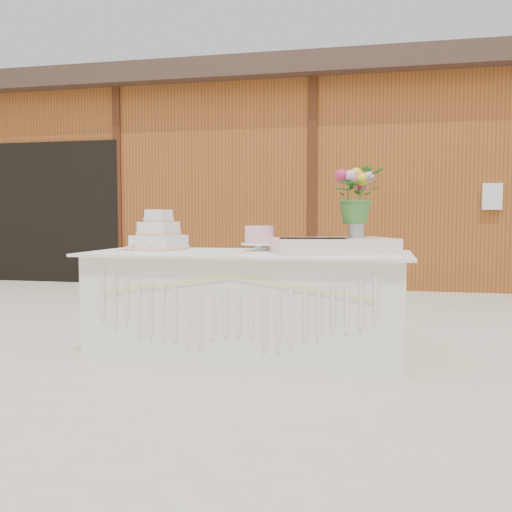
{
  "coord_description": "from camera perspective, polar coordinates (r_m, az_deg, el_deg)",
  "views": [
    {
      "loc": [
        0.99,
        -4.14,
        1.04
      ],
      "look_at": [
        0.0,
        0.3,
        0.72
      ],
      "focal_mm": 40.0,
      "sensor_mm": 36.0,
      "label": 1
    }
  ],
  "objects": [
    {
      "name": "loose_flowers",
      "position": [
        4.61,
        -12.41,
        0.67
      ],
      "size": [
        0.21,
        0.32,
        0.02
      ],
      "primitive_type": null,
      "rotation": [
        0.0,
        0.0,
        -0.31
      ],
      "color": "pink",
      "rests_on": "cake_table"
    },
    {
      "name": "bouquet",
      "position": [
        4.15,
        10.04,
        6.61
      ],
      "size": [
        0.47,
        0.46,
        0.4
      ],
      "primitive_type": "imported",
      "rotation": [
        0.0,
        0.0,
        0.6
      ],
      "color": "#39702D",
      "rests_on": "flower_vase"
    },
    {
      "name": "ground",
      "position": [
        4.38,
        -0.86,
        -9.7
      ],
      "size": [
        80.0,
        80.0,
        0.0
      ],
      "primitive_type": "plane",
      "color": "beige",
      "rests_on": "ground"
    },
    {
      "name": "pink_cake_stand",
      "position": [
        4.19,
        0.34,
        1.84
      ],
      "size": [
        0.27,
        0.27,
        0.2
      ],
      "color": "white",
      "rests_on": "cake_table"
    },
    {
      "name": "flower_vase",
      "position": [
        4.15,
        10.0,
        2.81
      ],
      "size": [
        0.11,
        0.11,
        0.15
      ],
      "primitive_type": "cylinder",
      "color": "#B9B9BE",
      "rests_on": "satin_runner"
    },
    {
      "name": "cake_table",
      "position": [
        4.3,
        -0.89,
        -4.7
      ],
      "size": [
        2.4,
        1.0,
        0.77
      ],
      "color": "silver",
      "rests_on": "ground"
    },
    {
      "name": "wedding_cake",
      "position": [
        4.59,
        -9.69,
        1.95
      ],
      "size": [
        0.41,
        0.41,
        0.32
      ],
      "rotation": [
        0.0,
        0.0,
        -0.19
      ],
      "color": "silver",
      "rests_on": "cake_table"
    },
    {
      "name": "barn",
      "position": [
        10.21,
        6.97,
        7.56
      ],
      "size": [
        12.6,
        4.6,
        3.3
      ],
      "color": "brown",
      "rests_on": "ground"
    },
    {
      "name": "satin_runner",
      "position": [
        4.16,
        7.54,
        1.03
      ],
      "size": [
        1.0,
        0.81,
        0.11
      ],
      "primitive_type": "cube",
      "rotation": [
        0.0,
        0.0,
        0.41
      ],
      "color": "beige",
      "rests_on": "cake_table"
    }
  ]
}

